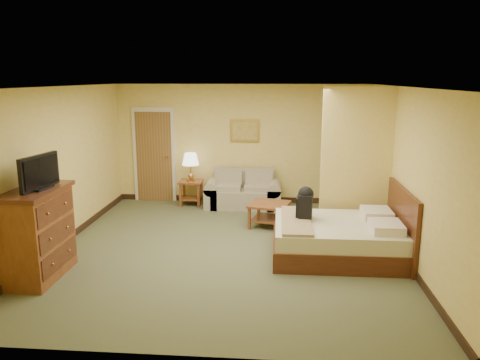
# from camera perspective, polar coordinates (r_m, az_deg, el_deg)

# --- Properties ---
(floor) EXTENTS (6.00, 6.00, 0.00)m
(floor) POSITION_cam_1_polar(r_m,az_deg,el_deg) (7.70, -1.59, -8.43)
(floor) COLOR #505436
(floor) RESTS_ON ground
(ceiling) EXTENTS (6.00, 6.00, 0.00)m
(ceiling) POSITION_cam_1_polar(r_m,az_deg,el_deg) (7.20, -1.72, 11.29)
(ceiling) COLOR white
(ceiling) RESTS_ON back_wall
(back_wall) EXTENTS (5.50, 0.02, 2.60)m
(back_wall) POSITION_cam_1_polar(r_m,az_deg,el_deg) (10.29, 0.17, 4.37)
(back_wall) COLOR #DEC15E
(back_wall) RESTS_ON floor
(left_wall) EXTENTS (0.02, 6.00, 2.60)m
(left_wall) POSITION_cam_1_polar(r_m,az_deg,el_deg) (8.11, -21.36, 1.33)
(left_wall) COLOR #DEC15E
(left_wall) RESTS_ON floor
(right_wall) EXTENTS (0.02, 6.00, 2.60)m
(right_wall) POSITION_cam_1_polar(r_m,az_deg,el_deg) (7.56, 19.56, 0.70)
(right_wall) COLOR #DEC15E
(right_wall) RESTS_ON floor
(partition) EXTENTS (1.20, 0.15, 2.60)m
(partition) POSITION_cam_1_polar(r_m,az_deg,el_deg) (8.32, 13.96, 2.08)
(partition) COLOR #DEC15E
(partition) RESTS_ON floor
(door) EXTENTS (0.94, 0.16, 2.10)m
(door) POSITION_cam_1_polar(r_m,az_deg,el_deg) (10.62, -10.41, 2.97)
(door) COLOR beige
(door) RESTS_ON floor
(baseboard) EXTENTS (5.50, 0.02, 0.12)m
(baseboard) POSITION_cam_1_polar(r_m,az_deg,el_deg) (10.52, 0.16, -2.33)
(baseboard) COLOR black
(baseboard) RESTS_ON floor
(loveseat) EXTENTS (1.61, 0.75, 0.82)m
(loveseat) POSITION_cam_1_polar(r_m,az_deg,el_deg) (10.06, 0.40, -1.82)
(loveseat) COLOR gray
(loveseat) RESTS_ON floor
(side_table) EXTENTS (0.49, 0.49, 0.54)m
(side_table) POSITION_cam_1_polar(r_m,az_deg,el_deg) (10.26, -5.98, -1.08)
(side_table) COLOR brown
(side_table) RESTS_ON floor
(table_lamp) EXTENTS (0.37, 0.37, 0.61)m
(table_lamp) POSITION_cam_1_polar(r_m,az_deg,el_deg) (10.13, -6.06, 2.46)
(table_lamp) COLOR #B37F42
(table_lamp) RESTS_ON side_table
(coffee_table) EXTENTS (0.84, 0.84, 0.44)m
(coffee_table) POSITION_cam_1_polar(r_m,az_deg,el_deg) (8.77, 3.58, -3.64)
(coffee_table) COLOR brown
(coffee_table) RESTS_ON floor
(wall_picture) EXTENTS (0.64, 0.04, 0.50)m
(wall_picture) POSITION_cam_1_polar(r_m,az_deg,el_deg) (10.22, 0.58, 6.01)
(wall_picture) COLOR #B78E3F
(wall_picture) RESTS_ON back_wall
(dresser) EXTENTS (0.62, 1.19, 1.27)m
(dresser) POSITION_cam_1_polar(r_m,az_deg,el_deg) (7.05, -23.39, -5.99)
(dresser) COLOR brown
(dresser) RESTS_ON floor
(tv) EXTENTS (0.24, 0.77, 0.47)m
(tv) POSITION_cam_1_polar(r_m,az_deg,el_deg) (6.79, -23.26, 0.78)
(tv) COLOR black
(tv) RESTS_ON dresser
(bed) EXTENTS (1.99, 1.69, 1.10)m
(bed) POSITION_cam_1_polar(r_m,az_deg,el_deg) (7.51, 12.32, -6.86)
(bed) COLOR #441D0F
(bed) RESTS_ON floor
(backpack) EXTENTS (0.25, 0.33, 0.53)m
(backpack) POSITION_cam_1_polar(r_m,az_deg,el_deg) (7.43, 8.01, -2.70)
(backpack) COLOR black
(backpack) RESTS_ON bed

